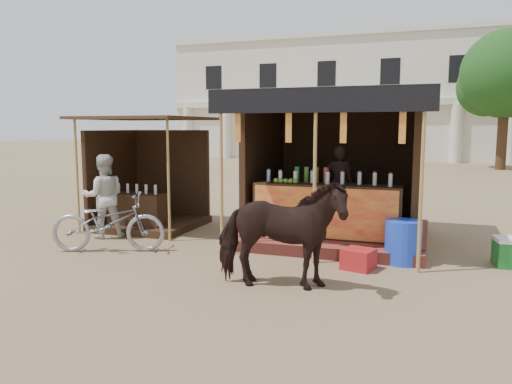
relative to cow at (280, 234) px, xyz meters
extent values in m
plane|color=#846B4C|center=(-0.87, -0.12, -0.75)|extent=(120.00, 120.00, 0.00)
cube|color=brown|center=(0.13, 3.38, -0.64)|extent=(3.40, 2.80, 0.22)
cube|color=brown|center=(0.13, 1.83, -0.65)|extent=(3.40, 0.35, 0.20)
cube|color=#362013|center=(0.13, 2.43, -0.06)|extent=(2.60, 0.55, 0.95)
cube|color=red|center=(0.13, 2.14, -0.06)|extent=(2.50, 0.02, 0.88)
cube|color=#362013|center=(0.13, 4.63, 0.72)|extent=(3.00, 0.12, 2.50)
cube|color=#362013|center=(-1.37, 3.38, 0.72)|extent=(0.12, 2.50, 2.50)
cube|color=#362013|center=(1.63, 3.38, 0.72)|extent=(0.12, 2.50, 2.50)
cube|color=black|center=(0.13, 3.18, 2.00)|extent=(3.60, 3.60, 0.06)
cube|color=black|center=(0.13, 1.40, 1.82)|extent=(3.60, 0.06, 0.36)
cylinder|color=tan|center=(-1.47, 1.43, 0.62)|extent=(0.06, 0.06, 2.75)
cylinder|color=tan|center=(0.13, 1.43, 0.62)|extent=(0.06, 0.06, 2.75)
cylinder|color=tan|center=(1.73, 1.43, 0.62)|extent=(0.06, 0.06, 2.75)
cube|color=red|center=(-1.17, 1.43, 1.45)|extent=(0.10, 0.02, 0.55)
cube|color=red|center=(-0.30, 1.43, 1.45)|extent=(0.10, 0.02, 0.55)
cube|color=red|center=(0.57, 1.43, 1.45)|extent=(0.10, 0.02, 0.55)
cube|color=red|center=(1.43, 1.43, 1.45)|extent=(0.10, 0.02, 0.55)
imported|color=black|center=(0.16, 3.48, 0.27)|extent=(0.61, 0.41, 1.61)
cube|color=#362013|center=(-3.87, 3.08, -0.68)|extent=(2.00, 2.00, 0.15)
cube|color=#362013|center=(-3.87, 4.03, 0.30)|extent=(1.90, 0.10, 2.10)
cube|color=#362013|center=(-4.82, 3.08, 0.30)|extent=(0.10, 1.90, 2.10)
cube|color=#472D19|center=(-3.87, 2.98, 1.60)|extent=(2.40, 2.40, 0.06)
cylinder|color=tan|center=(-4.92, 2.03, 0.42)|extent=(0.05, 0.05, 2.35)
cylinder|color=tan|center=(-2.82, 2.03, 0.42)|extent=(0.05, 0.05, 2.35)
cube|color=#362013|center=(-3.87, 2.58, -0.35)|extent=(1.20, 0.50, 0.80)
imported|color=black|center=(0.00, 0.00, 0.00)|extent=(1.89, 1.08, 1.50)
imported|color=#97979F|center=(-3.42, 0.96, -0.24)|extent=(2.07, 1.33, 1.03)
imported|color=beige|center=(-4.18, 1.88, 0.07)|extent=(1.01, 0.98, 1.64)
cylinder|color=blue|center=(1.48, 1.88, -0.40)|extent=(0.69, 0.69, 0.70)
cube|color=#AC1C1D|center=(0.86, 1.30, -0.59)|extent=(0.54, 0.52, 0.31)
cube|color=silver|center=(-2.87, 29.88, 3.25)|extent=(26.00, 7.00, 8.00)
cube|color=silver|center=(-2.87, 26.28, 2.95)|extent=(26.00, 0.50, 0.40)
cube|color=silver|center=(-2.87, 26.38, 7.30)|extent=(26.00, 0.30, 0.25)
cylinder|color=silver|center=(-14.87, 26.28, 1.05)|extent=(0.70, 0.70, 3.60)
cylinder|color=silver|center=(-11.87, 26.28, 1.05)|extent=(0.70, 0.70, 3.60)
cylinder|color=silver|center=(-8.87, 26.28, 1.05)|extent=(0.70, 0.70, 3.60)
cylinder|color=silver|center=(-5.87, 26.28, 1.05)|extent=(0.70, 0.70, 3.60)
cylinder|color=silver|center=(-2.87, 26.28, 1.05)|extent=(0.70, 0.70, 3.60)
cylinder|color=silver|center=(0.13, 26.28, 1.05)|extent=(0.70, 0.70, 3.60)
cylinder|color=silver|center=(3.13, 26.28, 1.05)|extent=(0.70, 0.70, 3.60)
cylinder|color=silver|center=(6.13, 26.28, 1.05)|extent=(0.70, 0.70, 3.60)
cylinder|color=#382314|center=(5.13, 21.88, 1.25)|extent=(0.50, 0.50, 4.00)
sphere|color=#1B4C1A|center=(5.13, 21.88, 4.05)|extent=(4.40, 4.40, 4.40)
sphere|color=#1B4C1A|center=(4.33, 22.48, 3.45)|extent=(2.99, 2.99, 2.99)
camera|label=1|loc=(1.88, -6.24, 1.42)|focal=35.00mm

